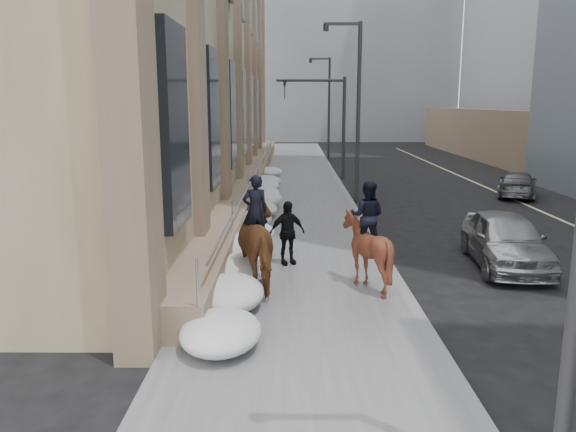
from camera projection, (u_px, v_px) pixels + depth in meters
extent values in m
plane|color=black|center=(296.00, 313.00, 12.30)|extent=(140.00, 140.00, 0.00)
cube|color=#59585B|center=(294.00, 218.00, 22.09)|extent=(5.00, 80.00, 0.12)
cube|color=slate|center=(361.00, 218.00, 22.07)|extent=(0.24, 80.00, 0.12)
cube|color=#BFB78C|center=(561.00, 220.00, 22.04)|extent=(0.15, 70.00, 0.01)
cube|color=#8C795C|center=(195.00, 18.00, 30.14)|extent=(5.00, 44.00, 18.00)
cube|color=#78624D|center=(254.00, 176.00, 31.82)|extent=(1.10, 44.00, 0.90)
cylinder|color=silver|center=(261.00, 160.00, 31.64)|extent=(0.06, 42.00, 0.06)
cube|color=#78624D|center=(217.00, 3.00, 20.51)|extent=(0.70, 1.20, 16.20)
cube|color=black|center=(232.00, 115.00, 24.26)|extent=(0.20, 2.20, 4.50)
cube|color=slate|center=(325.00, 23.00, 68.30)|extent=(30.00, 12.00, 28.00)
cube|color=gray|center=(251.00, 64.00, 80.91)|extent=(24.00, 12.00, 20.00)
cylinder|color=#2D2D30|center=(358.00, 115.00, 25.21)|extent=(0.18, 0.18, 8.00)
cube|color=#2D2D30|center=(342.00, 24.00, 24.44)|extent=(1.60, 0.15, 0.12)
cylinder|color=#2D2D30|center=(326.00, 27.00, 24.47)|extent=(0.24, 0.24, 0.30)
cylinder|color=#2D2D30|center=(329.00, 109.00, 44.81)|extent=(0.18, 0.18, 8.00)
cube|color=#2D2D30|center=(320.00, 59.00, 44.04)|extent=(1.60, 0.15, 0.12)
cylinder|color=#2D2D30|center=(311.00, 61.00, 44.07)|extent=(0.24, 0.24, 0.30)
cylinder|color=#2D2D30|center=(344.00, 129.00, 33.25)|extent=(0.20, 0.20, 6.00)
cylinder|color=#2D2D30|center=(310.00, 80.00, 32.70)|extent=(4.00, 0.16, 0.16)
imported|color=black|center=(285.00, 89.00, 32.81)|extent=(0.18, 0.22, 1.10)
ellipsoid|color=silver|center=(230.00, 293.00, 12.22)|extent=(1.50, 2.10, 0.68)
ellipsoid|color=silver|center=(246.00, 246.00, 16.13)|extent=(1.60, 2.20, 0.72)
ellipsoid|color=silver|center=(252.00, 219.00, 20.06)|extent=(1.40, 2.00, 0.64)
ellipsoid|color=silver|center=(262.00, 199.00, 23.97)|extent=(1.70, 2.30, 0.76)
ellipsoid|color=silver|center=(264.00, 186.00, 27.90)|extent=(1.50, 2.10, 0.66)
imported|color=#513018|center=(263.00, 244.00, 13.54)|extent=(1.89, 2.73, 2.11)
imported|color=black|center=(263.00, 211.00, 13.53)|extent=(0.73, 0.60, 1.72)
imported|color=#512417|center=(366.00, 250.00, 13.55)|extent=(1.87, 2.00, 1.82)
imported|color=black|center=(366.00, 216.00, 13.54)|extent=(0.99, 0.86, 1.72)
imported|color=black|center=(287.00, 233.00, 15.48)|extent=(1.13, 0.81, 1.78)
imported|color=#989B9F|center=(505.00, 239.00, 15.68)|extent=(2.28, 4.72, 1.55)
imported|color=#525459|center=(517.00, 184.00, 27.42)|extent=(3.19, 4.53, 1.22)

